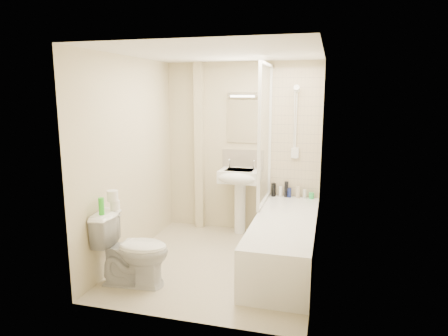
# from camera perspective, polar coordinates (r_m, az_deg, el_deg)

# --- Properties ---
(floor) EXTENTS (2.50, 2.50, 0.00)m
(floor) POSITION_cam_1_polar(r_m,az_deg,el_deg) (4.85, -0.79, -13.38)
(floor) COLOR beige
(floor) RESTS_ON ground
(wall_back) EXTENTS (2.20, 0.02, 2.40)m
(wall_back) POSITION_cam_1_polar(r_m,az_deg,el_deg) (5.69, 2.60, 2.85)
(wall_back) COLOR beige
(wall_back) RESTS_ON ground
(wall_left) EXTENTS (0.02, 2.50, 2.40)m
(wall_left) POSITION_cam_1_polar(r_m,az_deg,el_deg) (4.91, -13.29, 1.27)
(wall_left) COLOR beige
(wall_left) RESTS_ON ground
(wall_right) EXTENTS (0.02, 2.50, 2.40)m
(wall_right) POSITION_cam_1_polar(r_m,az_deg,el_deg) (4.33, 13.32, 0.02)
(wall_right) COLOR beige
(wall_right) RESTS_ON ground
(ceiling) EXTENTS (2.20, 2.50, 0.02)m
(ceiling) POSITION_cam_1_polar(r_m,az_deg,el_deg) (4.44, -0.87, 16.12)
(ceiling) COLOR white
(ceiling) RESTS_ON wall_back
(tile_back) EXTENTS (0.70, 0.01, 1.75)m
(tile_back) POSITION_cam_1_polar(r_m,az_deg,el_deg) (5.54, 10.22, 4.81)
(tile_back) COLOR beige
(tile_back) RESTS_ON wall_back
(tile_right) EXTENTS (0.01, 2.10, 1.75)m
(tile_right) POSITION_cam_1_polar(r_m,az_deg,el_deg) (4.47, 13.36, 3.27)
(tile_right) COLOR beige
(tile_right) RESTS_ON wall_right
(pipe_boxing) EXTENTS (0.12, 0.12, 2.40)m
(pipe_boxing) POSITION_cam_1_polar(r_m,az_deg,el_deg) (5.80, -3.53, 2.99)
(pipe_boxing) COLOR beige
(pipe_boxing) RESTS_ON ground
(splashback) EXTENTS (0.60, 0.02, 0.30)m
(splashback) POSITION_cam_1_polar(r_m,az_deg,el_deg) (5.71, 2.70, 1.14)
(splashback) COLOR beige
(splashback) RESTS_ON wall_back
(mirror) EXTENTS (0.46, 0.01, 0.60)m
(mirror) POSITION_cam_1_polar(r_m,az_deg,el_deg) (5.64, 2.74, 6.65)
(mirror) COLOR white
(mirror) RESTS_ON wall_back
(strip_light) EXTENTS (0.42, 0.07, 0.07)m
(strip_light) POSITION_cam_1_polar(r_m,az_deg,el_deg) (5.60, 2.72, 10.41)
(strip_light) COLOR silver
(strip_light) RESTS_ON wall_back
(bathtub) EXTENTS (0.70, 2.10, 0.55)m
(bathtub) POSITION_cam_1_polar(r_m,az_deg,el_deg) (4.77, 8.63, -10.19)
(bathtub) COLOR white
(bathtub) RESTS_ON ground
(shower_screen) EXTENTS (0.04, 0.92, 1.80)m
(shower_screen) POSITION_cam_1_polar(r_m,az_deg,el_deg) (5.15, 5.91, 4.75)
(shower_screen) COLOR white
(shower_screen) RESTS_ON bathtub
(shower_fixture) EXTENTS (0.10, 0.16, 0.99)m
(shower_fixture) POSITION_cam_1_polar(r_m,az_deg,el_deg) (5.49, 10.20, 6.02)
(shower_fixture) COLOR white
(shower_fixture) RESTS_ON wall_back
(pedestal_sink) EXTENTS (0.55, 0.50, 1.05)m
(pedestal_sink) POSITION_cam_1_polar(r_m,az_deg,el_deg) (5.55, 2.17, -2.19)
(pedestal_sink) COLOR white
(pedestal_sink) RESTS_ON ground
(bottle_black_a) EXTENTS (0.06, 0.06, 0.19)m
(bottle_black_a) POSITION_cam_1_polar(r_m,az_deg,el_deg) (5.63, 7.09, -3.09)
(bottle_black_a) COLOR black
(bottle_black_a) RESTS_ON bathtub
(bottle_white_a) EXTENTS (0.05, 0.05, 0.14)m
(bottle_white_a) POSITION_cam_1_polar(r_m,az_deg,el_deg) (5.62, 8.09, -3.36)
(bottle_white_a) COLOR white
(bottle_white_a) RESTS_ON bathtub
(bottle_black_b) EXTENTS (0.05, 0.05, 0.22)m
(bottle_black_b) POSITION_cam_1_polar(r_m,az_deg,el_deg) (5.61, 8.89, -3.02)
(bottle_black_b) COLOR black
(bottle_black_b) RESTS_ON bathtub
(bottle_blue) EXTENTS (0.06, 0.06, 0.13)m
(bottle_blue) POSITION_cam_1_polar(r_m,az_deg,el_deg) (5.61, 9.29, -3.49)
(bottle_blue) COLOR navy
(bottle_blue) RESTS_ON bathtub
(bottle_cream) EXTENTS (0.06, 0.06, 0.16)m
(bottle_cream) POSITION_cam_1_polar(r_m,az_deg,el_deg) (5.60, 10.52, -3.41)
(bottle_cream) COLOR beige
(bottle_cream) RESTS_ON bathtub
(bottle_white_b) EXTENTS (0.05, 0.05, 0.12)m
(bottle_white_b) POSITION_cam_1_polar(r_m,az_deg,el_deg) (5.60, 11.47, -3.64)
(bottle_white_b) COLOR silver
(bottle_white_b) RESTS_ON bathtub
(bottle_green) EXTENTS (0.07, 0.07, 0.08)m
(bottle_green) POSITION_cam_1_polar(r_m,az_deg,el_deg) (5.60, 12.39, -3.88)
(bottle_green) COLOR #32C559
(bottle_green) RESTS_ON bathtub
(toilet) EXTENTS (0.55, 0.82, 0.77)m
(toilet) POSITION_cam_1_polar(r_m,az_deg,el_deg) (4.33, -12.89, -11.23)
(toilet) COLOR white
(toilet) RESTS_ON ground
(toilet_roll_lower) EXTENTS (0.10, 0.10, 0.10)m
(toilet_roll_lower) POSITION_cam_1_polar(r_m,az_deg,el_deg) (4.37, -15.31, -5.14)
(toilet_roll_lower) COLOR white
(toilet_roll_lower) RESTS_ON toilet
(toilet_roll_upper) EXTENTS (0.12, 0.12, 0.11)m
(toilet_roll_upper) POSITION_cam_1_polar(r_m,az_deg,el_deg) (4.34, -15.64, -3.84)
(toilet_roll_upper) COLOR white
(toilet_roll_upper) RESTS_ON toilet_roll_lower
(green_bottle) EXTENTS (0.06, 0.06, 0.18)m
(green_bottle) POSITION_cam_1_polar(r_m,az_deg,el_deg) (4.23, -17.11, -5.26)
(green_bottle) COLOR green
(green_bottle) RESTS_ON toilet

